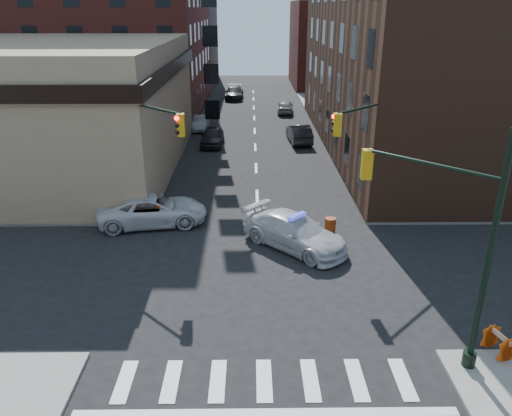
{
  "coord_description": "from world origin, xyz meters",
  "views": [
    {
      "loc": [
        -0.41,
        -19.63,
        11.22
      ],
      "look_at": [
        -0.16,
        2.64,
        2.2
      ],
      "focal_mm": 35.0,
      "sensor_mm": 36.0,
      "label": 1
    }
  ],
  "objects_px": {
    "barricade_se_a": "(499,343)",
    "barrel_road": "(330,227)",
    "police_car": "(295,232)",
    "pickup": "(153,210)",
    "barricade_nw_a": "(121,200)",
    "barrel_bank": "(158,216)",
    "parked_car_enear": "(299,133)",
    "parked_car_wnear": "(212,136)",
    "pedestrian_b": "(106,199)",
    "pedestrian_a": "(89,198)",
    "parked_car_wfar": "(201,123)"
  },
  "relations": [
    {
      "from": "barricade_se_a",
      "to": "barrel_road",
      "type": "bearing_deg",
      "value": 8.89
    },
    {
      "from": "barricade_se_a",
      "to": "pickup",
      "type": "bearing_deg",
      "value": 35.53
    },
    {
      "from": "parked_car_enear",
      "to": "pedestrian_a",
      "type": "bearing_deg",
      "value": 46.71
    },
    {
      "from": "barrel_road",
      "to": "barricade_nw_a",
      "type": "distance_m",
      "value": 12.46
    },
    {
      "from": "pedestrian_b",
      "to": "barricade_se_a",
      "type": "relative_size",
      "value": 1.66
    },
    {
      "from": "parked_car_wfar",
      "to": "barrel_road",
      "type": "distance_m",
      "value": 26.11
    },
    {
      "from": "pedestrian_a",
      "to": "parked_car_wfar",
      "type": "bearing_deg",
      "value": 108.13
    },
    {
      "from": "barrel_road",
      "to": "barricade_se_a",
      "type": "height_order",
      "value": "barrel_road"
    },
    {
      "from": "pedestrian_b",
      "to": "barricade_se_a",
      "type": "xyz_separation_m",
      "value": [
        16.74,
        -12.72,
        -0.49
      ]
    },
    {
      "from": "barricade_se_a",
      "to": "pedestrian_a",
      "type": "bearing_deg",
      "value": 39.6
    },
    {
      "from": "police_car",
      "to": "pedestrian_b",
      "type": "distance_m",
      "value": 11.3
    },
    {
      "from": "barrel_bank",
      "to": "barrel_road",
      "type": "bearing_deg",
      "value": -9.13
    },
    {
      "from": "pedestrian_a",
      "to": "barricade_se_a",
      "type": "distance_m",
      "value": 21.74
    },
    {
      "from": "pedestrian_a",
      "to": "barrel_bank",
      "type": "bearing_deg",
      "value": 11.17
    },
    {
      "from": "police_car",
      "to": "barricade_se_a",
      "type": "bearing_deg",
      "value": -99.03
    },
    {
      "from": "barrel_bank",
      "to": "pedestrian_b",
      "type": "bearing_deg",
      "value": 156.15
    },
    {
      "from": "parked_car_enear",
      "to": "barrel_bank",
      "type": "xyz_separation_m",
      "value": [
        -9.39,
        -18.06,
        -0.26
      ]
    },
    {
      "from": "pedestrian_a",
      "to": "pickup",
      "type": "bearing_deg",
      "value": 12.54
    },
    {
      "from": "parked_car_wfar",
      "to": "barricade_se_a",
      "type": "distance_m",
      "value": 36.81
    },
    {
      "from": "barricade_nw_a",
      "to": "police_car",
      "type": "bearing_deg",
      "value": -17.46
    },
    {
      "from": "barricade_nw_a",
      "to": "barricade_se_a",
      "type": "bearing_deg",
      "value": -30.12
    },
    {
      "from": "barrel_bank",
      "to": "barricade_se_a",
      "type": "bearing_deg",
      "value": -39.85
    },
    {
      "from": "barrel_road",
      "to": "barricade_nw_a",
      "type": "xyz_separation_m",
      "value": [
        -11.84,
        3.89,
        0.06
      ]
    },
    {
      "from": "parked_car_wfar",
      "to": "barricade_se_a",
      "type": "xyz_separation_m",
      "value": [
        13.3,
        -34.32,
        -0.11
      ]
    },
    {
      "from": "parked_car_wnear",
      "to": "pedestrian_b",
      "type": "relative_size",
      "value": 2.55
    },
    {
      "from": "pickup",
      "to": "barrel_bank",
      "type": "xyz_separation_m",
      "value": [
        0.3,
        -0.2,
        -0.26
      ]
    },
    {
      "from": "pickup",
      "to": "pedestrian_a",
      "type": "distance_m",
      "value": 4.0
    },
    {
      "from": "barricade_nw_a",
      "to": "barrel_bank",
      "type": "bearing_deg",
      "value": -32.58
    },
    {
      "from": "pickup",
      "to": "barrel_road",
      "type": "relative_size",
      "value": 5.82
    },
    {
      "from": "parked_car_enear",
      "to": "barricade_nw_a",
      "type": "relative_size",
      "value": 4.48
    },
    {
      "from": "police_car",
      "to": "barricade_se_a",
      "type": "relative_size",
      "value": 5.32
    },
    {
      "from": "pedestrian_a",
      "to": "barricade_se_a",
      "type": "height_order",
      "value": "pedestrian_a"
    },
    {
      "from": "parked_car_wfar",
      "to": "pedestrian_a",
      "type": "distance_m",
      "value": 22.1
    },
    {
      "from": "parked_car_wfar",
      "to": "barricade_nw_a",
      "type": "relative_size",
      "value": 3.67
    },
    {
      "from": "parked_car_wfar",
      "to": "barricade_se_a",
      "type": "height_order",
      "value": "parked_car_wfar"
    },
    {
      "from": "parked_car_enear",
      "to": "pedestrian_b",
      "type": "bearing_deg",
      "value": 48.57
    },
    {
      "from": "parked_car_wnear",
      "to": "barrel_road",
      "type": "relative_size",
      "value": 4.49
    },
    {
      "from": "police_car",
      "to": "pickup",
      "type": "distance_m",
      "value": 8.15
    },
    {
      "from": "pedestrian_a",
      "to": "police_car",
      "type": "bearing_deg",
      "value": 9.53
    },
    {
      "from": "barricade_se_a",
      "to": "barricade_nw_a",
      "type": "xyz_separation_m",
      "value": [
        -16.13,
        13.7,
        0.01
      ]
    },
    {
      "from": "police_car",
      "to": "pickup",
      "type": "bearing_deg",
      "value": 113.23
    },
    {
      "from": "parked_car_wfar",
      "to": "parked_car_enear",
      "type": "relative_size",
      "value": 0.82
    },
    {
      "from": "parked_car_enear",
      "to": "barricade_nw_a",
      "type": "distance_m",
      "value": 19.72
    },
    {
      "from": "police_car",
      "to": "barrel_road",
      "type": "bearing_deg",
      "value": -11.77
    },
    {
      "from": "barricade_nw_a",
      "to": "pedestrian_a",
      "type": "bearing_deg",
      "value": -135.62
    },
    {
      "from": "barrel_bank",
      "to": "parked_car_enear",
      "type": "bearing_deg",
      "value": 62.53
    },
    {
      "from": "pickup",
      "to": "barricade_nw_a",
      "type": "height_order",
      "value": "pickup"
    },
    {
      "from": "parked_car_wnear",
      "to": "pedestrian_a",
      "type": "bearing_deg",
      "value": -108.69
    },
    {
      "from": "barrel_bank",
      "to": "barricade_nw_a",
      "type": "relative_size",
      "value": 1.01
    },
    {
      "from": "pickup",
      "to": "barrel_road",
      "type": "xyz_separation_m",
      "value": [
        9.54,
        -1.69,
        -0.31
      ]
    }
  ]
}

